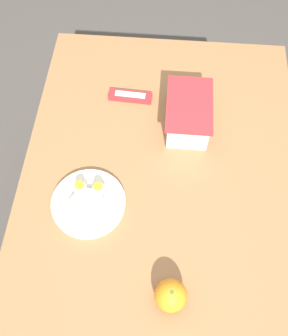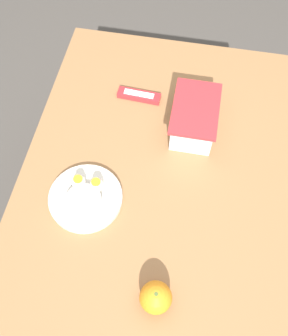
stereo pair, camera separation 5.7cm
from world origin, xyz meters
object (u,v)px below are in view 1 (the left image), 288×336
object	(u,v)px
food_container	(188,115)
candy_bar	(130,96)
orange_fruit	(171,295)
rice_plate	(88,203)

from	to	relation	value
food_container	candy_bar	size ratio (longest dim) A/B	1.47
food_container	orange_fruit	xyz separation A→B (m)	(0.56, -0.03, -0.00)
orange_fruit	rice_plate	size ratio (longest dim) A/B	0.39
rice_plate	food_container	bearing A→B (deg)	138.95
food_container	candy_bar	bearing A→B (deg)	-114.68
food_container	rice_plate	distance (m)	0.42
food_container	candy_bar	world-z (taller)	food_container
rice_plate	candy_bar	bearing A→B (deg)	168.62
food_container	orange_fruit	distance (m)	0.56
food_container	rice_plate	world-z (taller)	food_container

